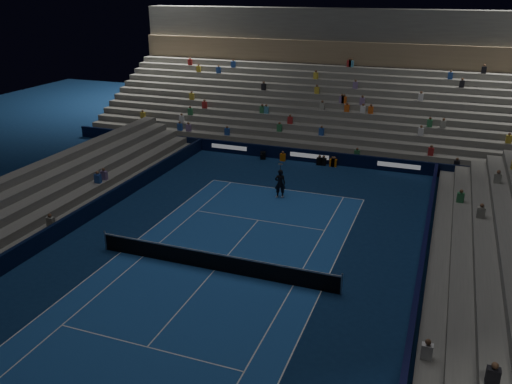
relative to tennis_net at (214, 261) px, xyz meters
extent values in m
plane|color=#0C244B|center=(0.00, 0.00, -0.50)|extent=(90.00, 90.00, 0.00)
cube|color=#1C4D9B|center=(0.00, 0.00, -0.50)|extent=(10.97, 23.77, 0.01)
cube|color=black|center=(0.00, 18.50, 0.00)|extent=(44.00, 0.25, 1.00)
cube|color=#080A32|center=(9.70, 0.00, 0.00)|extent=(0.25, 37.00, 1.00)
cube|color=black|center=(-9.70, 0.00, 0.00)|extent=(0.25, 37.00, 1.00)
cube|color=slate|center=(0.00, 19.50, -0.25)|extent=(44.00, 1.00, 0.50)
cube|color=slate|center=(0.00, 20.50, 0.00)|extent=(44.00, 1.00, 1.00)
cube|color=slate|center=(0.00, 21.50, 0.25)|extent=(44.00, 1.00, 1.50)
cube|color=slate|center=(0.00, 22.50, 0.50)|extent=(44.00, 1.00, 2.00)
cube|color=slate|center=(0.00, 23.50, 0.75)|extent=(44.00, 1.00, 2.50)
cube|color=slate|center=(0.00, 24.50, 1.00)|extent=(44.00, 1.00, 3.00)
cube|color=slate|center=(0.00, 25.50, 1.25)|extent=(44.00, 1.00, 3.50)
cube|color=slate|center=(0.00, 26.50, 1.50)|extent=(44.00, 1.00, 4.00)
cube|color=slate|center=(0.00, 27.50, 1.75)|extent=(44.00, 1.00, 4.50)
cube|color=slate|center=(0.00, 28.50, 2.00)|extent=(44.00, 1.00, 5.00)
cube|color=slate|center=(0.00, 29.50, 2.25)|extent=(44.00, 1.00, 5.50)
cube|color=slate|center=(0.00, 30.50, 2.50)|extent=(44.00, 1.00, 6.00)
cube|color=#806B4F|center=(0.00, 31.60, 6.60)|extent=(44.00, 0.60, 2.20)
cube|color=#4E4E4B|center=(0.00, 33.00, 9.20)|extent=(44.00, 2.40, 3.00)
cube|color=slate|center=(10.50, 0.00, -0.25)|extent=(1.00, 37.00, 0.50)
cube|color=slate|center=(11.50, 0.00, 0.00)|extent=(1.00, 37.00, 1.00)
cube|color=slate|center=(12.50, 0.00, 0.25)|extent=(1.00, 37.00, 1.50)
cube|color=slate|center=(-10.50, 0.00, -0.25)|extent=(1.00, 37.00, 0.50)
cube|color=slate|center=(-11.50, 0.00, 0.00)|extent=(1.00, 37.00, 1.00)
cube|color=slate|center=(-12.50, 0.00, 0.25)|extent=(1.00, 37.00, 1.50)
cube|color=slate|center=(-13.50, 0.00, 0.50)|extent=(1.00, 37.00, 2.00)
cylinder|color=#B2B2B7|center=(-6.40, 0.00, 0.05)|extent=(0.10, 0.10, 1.10)
cylinder|color=#B2B2B7|center=(6.40, 0.00, 0.05)|extent=(0.10, 0.10, 1.10)
cube|color=black|center=(0.00, 0.00, -0.05)|extent=(12.80, 0.03, 0.90)
cube|color=white|center=(0.00, 0.00, 0.44)|extent=(12.80, 0.04, 0.08)
imported|color=black|center=(0.08, 10.42, 0.48)|extent=(0.83, 0.67, 1.97)
cube|color=black|center=(-3.81, 17.95, -0.22)|extent=(0.59, 0.65, 0.58)
cylinder|color=black|center=(-3.81, 17.51, -0.04)|extent=(0.27, 0.38, 0.16)
camera|label=1|loc=(9.93, -20.86, 12.80)|focal=36.86mm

